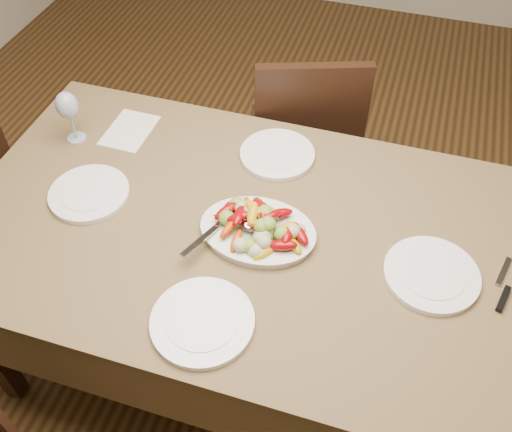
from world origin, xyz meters
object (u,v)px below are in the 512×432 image
at_px(wine_glass, 70,115).
at_px(serving_platter, 258,233).
at_px(plate_far, 277,155).
at_px(plate_right, 431,275).
at_px(plate_left, 89,194).
at_px(dining_table, 256,300).
at_px(chair_far, 302,136).
at_px(plate_near, 202,322).

bearing_deg(wine_glass, serving_platter, -17.52).
bearing_deg(plate_far, plate_right, -32.74).
relative_size(serving_platter, plate_right, 1.26).
distance_m(plate_left, wine_glass, 0.31).
bearing_deg(dining_table, serving_platter, -58.14).
height_order(chair_far, serving_platter, chair_far).
distance_m(chair_far, plate_left, 1.01).
distance_m(serving_platter, plate_far, 0.36).
relative_size(chair_far, plate_left, 3.74).
height_order(plate_far, plate_near, same).
height_order(plate_right, wine_glass, wine_glass).
bearing_deg(plate_far, serving_platter, -83.42).
distance_m(serving_platter, plate_right, 0.51).
bearing_deg(plate_left, chair_far, 58.27).
bearing_deg(plate_near, plate_right, 30.89).
distance_m(dining_table, plate_near, 0.53).
xyz_separation_m(chair_far, serving_platter, (0.05, -0.82, 0.30)).
height_order(plate_left, wine_glass, wine_glass).
relative_size(plate_left, plate_near, 0.92).
relative_size(chair_far, serving_platter, 2.82).
xyz_separation_m(plate_right, plate_near, (-0.56, -0.33, 0.00)).
bearing_deg(plate_near, wine_glass, 140.55).
xyz_separation_m(serving_platter, wine_glass, (-0.74, 0.23, 0.09)).
bearing_deg(plate_left, plate_near, -32.94).
bearing_deg(plate_right, plate_left, -179.85).
height_order(chair_far, plate_right, chair_far).
bearing_deg(plate_right, plate_near, -149.11).
distance_m(plate_near, wine_glass, 0.90).
bearing_deg(plate_right, wine_glass, 169.41).
relative_size(dining_table, plate_far, 7.26).
xyz_separation_m(plate_left, plate_right, (1.07, 0.00, 0.00)).
xyz_separation_m(chair_far, wine_glass, (-0.69, -0.58, 0.39)).
distance_m(dining_table, chair_far, 0.81).
bearing_deg(wine_glass, plate_right, -10.59).
height_order(chair_far, plate_far, chair_far).
bearing_deg(chair_far, plate_left, 38.80).
height_order(dining_table, plate_left, plate_left).
bearing_deg(plate_near, dining_table, 84.02).
bearing_deg(plate_right, serving_platter, 179.95).
bearing_deg(chair_far, dining_table, 73.49).
xyz_separation_m(chair_far, plate_far, (0.01, -0.46, 0.29)).
bearing_deg(plate_near, plate_far, 89.35).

